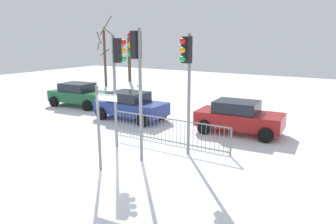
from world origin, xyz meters
TOP-DOWN VIEW (x-y plane):
  - ground_plane at (0.00, 0.00)m, footprint 60.00×60.00m
  - traffic_light_foreground_right at (0.06, 0.87)m, footprint 0.57×0.35m
  - traffic_light_mid_right at (-1.37, 1.57)m, footprint 0.55×0.37m
  - traffic_light_foreground_left at (1.27, 2.14)m, footprint 0.35×0.57m
  - direction_sign_post at (-0.38, -0.53)m, footprint 0.79×0.12m
  - pedestrian_guard_railing at (-0.00, 2.90)m, footprint 5.51×0.08m
  - car_red_trailing at (1.96, 5.87)m, footprint 3.91×2.14m
  - car_blue_mid at (-3.76, 5.34)m, footprint 3.81×1.94m
  - car_green_near at (-8.67, 6.36)m, footprint 3.93×2.19m
  - bare_tree_centre at (-13.17, 13.82)m, footprint 1.45×1.54m
  - bare_tree_right at (-13.39, 17.66)m, footprint 1.93×1.92m

SIDE VIEW (x-z plane):
  - ground_plane at x=0.00m, z-range 0.00..0.00m
  - pedestrian_guard_railing at x=0.00m, z-range 0.02..1.09m
  - car_red_trailing at x=1.96m, z-range 0.03..1.50m
  - car_blue_mid at x=-3.76m, z-range 0.03..1.50m
  - car_green_near at x=-8.67m, z-range 0.03..1.50m
  - direction_sign_post at x=-0.38m, z-range 0.18..2.97m
  - bare_tree_right at x=-13.39m, z-range 0.15..4.43m
  - bare_tree_centre at x=-13.17m, z-range -0.35..5.81m
  - traffic_light_mid_right at x=-1.37m, z-range 1.01..5.32m
  - traffic_light_foreground_left at x=1.27m, z-range 1.02..5.39m
  - traffic_light_foreground_right at x=0.06m, z-range 1.06..5.60m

